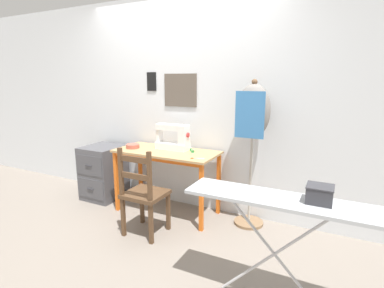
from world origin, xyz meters
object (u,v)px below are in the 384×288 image
sewing_machine (174,138)px  scissors (195,158)px  thread_spool_mid_table (193,151)px  thread_spool_near_machine (191,150)px  filing_cabinet (104,172)px  dress_form (253,119)px  wooden_chair (144,194)px  ironing_board (278,204)px  storage_box (320,194)px  fabric_bowl (133,146)px

sewing_machine → scissors: size_ratio=2.83×
thread_spool_mid_table → thread_spool_near_machine: bearing=133.6°
thread_spool_mid_table → filing_cabinet: bearing=-178.3°
sewing_machine → dress_form: dress_form is taller
scissors → wooden_chair: 0.65m
sewing_machine → dress_form: size_ratio=0.26×
ironing_board → storage_box: 0.27m
sewing_machine → ironing_board: (1.41, -1.06, -0.14)m
thread_spool_near_machine → wooden_chair: 0.77m
sewing_machine → ironing_board: bearing=-36.9°
thread_spool_near_machine → ironing_board: ironing_board is taller
scissors → filing_cabinet: bearing=173.1°
wooden_chair → thread_spool_near_machine: bearing=73.2°
wooden_chair → dress_form: dress_form is taller
dress_form → scissors: bearing=-149.4°
wooden_chair → filing_cabinet: 1.22m
thread_spool_near_machine → filing_cabinet: size_ratio=0.06×
ironing_board → sewing_machine: bearing=143.1°
fabric_bowl → ironing_board: 2.11m
scissors → ironing_board: 1.29m
scissors → ironing_board: (1.01, -0.80, -0.00)m
fabric_bowl → scissors: fabric_bowl is taller
fabric_bowl → thread_spool_near_machine: (0.71, 0.17, -0.00)m
scissors → dress_form: size_ratio=0.09×
storage_box → wooden_chair: bearing=167.5°
wooden_chair → storage_box: bearing=-12.5°
sewing_machine → ironing_board: sewing_machine is taller
sewing_machine → thread_spool_near_machine: sewing_machine is taller
wooden_chair → ironing_board: (1.40, -0.40, 0.32)m
filing_cabinet → sewing_machine: bearing=4.5°
thread_spool_near_machine → thread_spool_mid_table: 0.07m
thread_spool_near_machine → dress_form: dress_form is taller
filing_cabinet → dress_form: dress_form is taller
fabric_bowl → thread_spool_mid_table: bearing=8.7°
storage_box → filing_cabinet: bearing=160.9°
fabric_bowl → filing_cabinet: fabric_bowl is taller
thread_spool_near_machine → dress_form: (0.70, 0.04, 0.40)m
sewing_machine → wooden_chair: bearing=-88.4°
dress_form → ironing_board: size_ratio=1.27×
thread_spool_near_machine → storage_box: bearing=-35.5°
scissors → dress_form: bearing=30.6°
thread_spool_near_machine → thread_spool_mid_table: bearing=-46.4°
wooden_chair → dress_form: 1.36m
sewing_machine → thread_spool_near_machine: (0.22, 0.00, -0.12)m
sewing_machine → thread_spool_near_machine: size_ratio=9.95×
dress_form → sewing_machine: bearing=-177.3°
thread_spool_near_machine → thread_spool_mid_table: thread_spool_near_machine is taller
filing_cabinet → ironing_board: ironing_board is taller
filing_cabinet → storage_box: (2.72, -0.94, 0.51)m
wooden_chair → storage_box: size_ratio=5.64×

